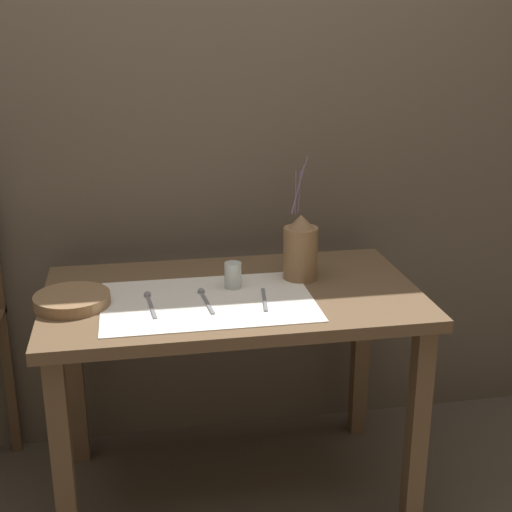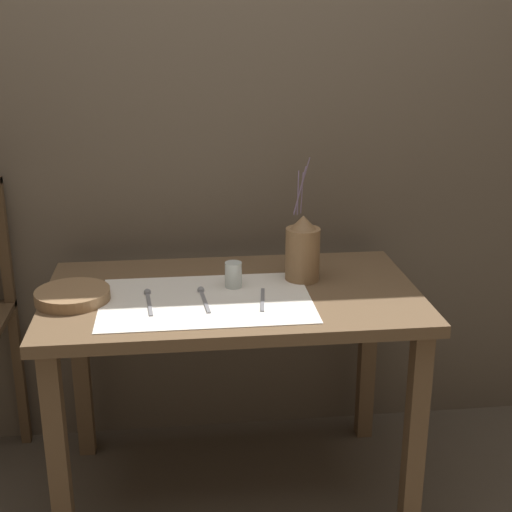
% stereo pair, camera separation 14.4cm
% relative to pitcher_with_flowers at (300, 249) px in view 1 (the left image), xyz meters
% --- Properties ---
extents(ground_plane, '(12.00, 12.00, 0.00)m').
position_rel_pitcher_with_flowers_xyz_m(ground_plane, '(-0.25, -0.08, -0.88)').
color(ground_plane, brown).
extents(stone_wall_back, '(7.00, 0.06, 2.40)m').
position_rel_pitcher_with_flowers_xyz_m(stone_wall_back, '(-0.25, 0.38, 0.32)').
color(stone_wall_back, brown).
rests_on(stone_wall_back, ground_plane).
extents(wooden_table, '(1.24, 0.71, 0.78)m').
position_rel_pitcher_with_flowers_xyz_m(wooden_table, '(-0.25, -0.08, -0.22)').
color(wooden_table, brown).
rests_on(wooden_table, ground_plane).
extents(linen_cloth, '(0.68, 0.45, 0.00)m').
position_rel_pitcher_with_flowers_xyz_m(linen_cloth, '(-0.34, -0.16, -0.11)').
color(linen_cloth, white).
rests_on(linen_cloth, wooden_table).
extents(pitcher_with_flowers, '(0.12, 0.12, 0.43)m').
position_rel_pitcher_with_flowers_xyz_m(pitcher_with_flowers, '(0.00, 0.00, 0.00)').
color(pitcher_with_flowers, olive).
rests_on(pitcher_with_flowers, wooden_table).
extents(wooden_bowl, '(0.24, 0.24, 0.04)m').
position_rel_pitcher_with_flowers_xyz_m(wooden_bowl, '(-0.77, -0.11, -0.09)').
color(wooden_bowl, '#8E6B47').
rests_on(wooden_bowl, wooden_table).
extents(glass_tumbler_near, '(0.06, 0.06, 0.09)m').
position_rel_pitcher_with_flowers_xyz_m(glass_tumbler_near, '(-0.24, -0.05, -0.06)').
color(glass_tumbler_near, silver).
rests_on(glass_tumbler_near, wooden_table).
extents(spoon_outer, '(0.04, 0.20, 0.02)m').
position_rel_pitcher_with_flowers_xyz_m(spoon_outer, '(-0.53, -0.12, -0.10)').
color(spoon_outer, gray).
rests_on(spoon_outer, wooden_table).
extents(spoon_inner, '(0.04, 0.20, 0.02)m').
position_rel_pitcher_with_flowers_xyz_m(spoon_inner, '(-0.35, -0.12, -0.10)').
color(spoon_inner, gray).
rests_on(spoon_inner, wooden_table).
extents(knife_center, '(0.04, 0.19, 0.00)m').
position_rel_pitcher_with_flowers_xyz_m(knife_center, '(-0.16, -0.18, -0.10)').
color(knife_center, gray).
rests_on(knife_center, wooden_table).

